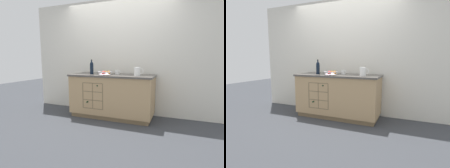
# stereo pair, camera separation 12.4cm
# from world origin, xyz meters

# --- Properties ---
(ground_plane) EXTENTS (14.00, 14.00, 0.00)m
(ground_plane) POSITION_xyz_m (0.00, 0.00, 0.00)
(ground_plane) COLOR #383A3F
(back_wall) EXTENTS (4.40, 0.06, 2.55)m
(back_wall) POSITION_xyz_m (0.00, 0.40, 1.27)
(back_wall) COLOR silver
(back_wall) RESTS_ON ground_plane
(kitchen_island) EXTENTS (1.76, 0.71, 0.91)m
(kitchen_island) POSITION_xyz_m (-0.00, -0.00, 0.46)
(kitchen_island) COLOR olive
(kitchen_island) RESTS_ON ground_plane
(fruit_bowl) EXTENTS (0.30, 0.30, 0.09)m
(fruit_bowl) POSITION_xyz_m (-0.11, -0.10, 0.95)
(fruit_bowl) COLOR silver
(fruit_bowl) RESTS_ON kitchen_island
(white_pitcher) EXTENTS (0.18, 0.13, 0.17)m
(white_pitcher) POSITION_xyz_m (0.56, -0.10, 0.99)
(white_pitcher) COLOR white
(white_pitcher) RESTS_ON kitchen_island
(ceramic_mug) EXTENTS (0.12, 0.08, 0.09)m
(ceramic_mug) POSITION_xyz_m (0.08, 0.10, 0.95)
(ceramic_mug) COLOR white
(ceramic_mug) RESTS_ON kitchen_island
(standing_wine_bottle) EXTENTS (0.08, 0.08, 0.31)m
(standing_wine_bottle) POSITION_xyz_m (-0.44, -0.07, 1.05)
(standing_wine_bottle) COLOR black
(standing_wine_bottle) RESTS_ON kitchen_island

